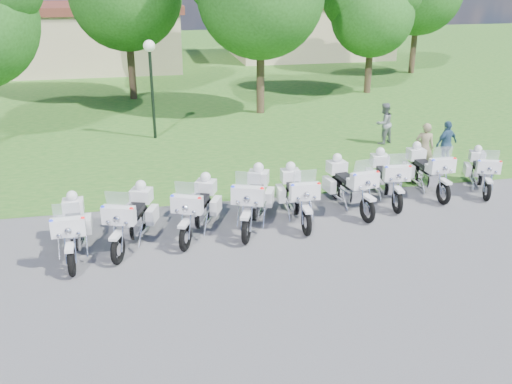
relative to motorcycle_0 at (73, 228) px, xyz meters
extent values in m
plane|color=#56575C|center=(3.62, -0.52, -0.67)|extent=(100.00, 100.00, 0.00)
cube|color=#24631F|center=(3.62, 26.48, -0.67)|extent=(100.00, 48.00, 0.01)
torus|color=black|center=(0.02, -1.00, -0.34)|extent=(0.15, 0.68, 0.68)
torus|color=black|center=(-0.02, 0.72, -0.34)|extent=(0.15, 0.68, 0.68)
cube|color=white|center=(0.03, -1.02, 0.01)|extent=(0.19, 0.45, 0.07)
cube|color=white|center=(0.02, -0.77, 0.39)|extent=(0.73, 0.26, 0.40)
cube|color=silver|center=(0.02, -0.71, 0.74)|extent=(0.57, 0.14, 0.38)
sphere|color=red|center=(0.34, -0.82, 0.58)|extent=(0.09, 0.09, 0.09)
sphere|color=#1426E5|center=(-0.30, -0.84, 0.58)|extent=(0.09, 0.09, 0.09)
cube|color=silver|center=(0.00, -0.12, -0.22)|extent=(0.36, 0.57, 0.34)
cube|color=white|center=(0.01, -0.36, 0.13)|extent=(0.34, 0.53, 0.22)
cube|color=black|center=(0.00, 0.18, 0.11)|extent=(0.36, 0.63, 0.12)
cube|color=white|center=(0.29, 0.57, -0.17)|extent=(0.19, 0.53, 0.36)
cube|color=white|center=(-0.32, 0.56, -0.17)|extent=(0.19, 0.53, 0.36)
cube|color=white|center=(-0.02, 0.75, 0.26)|extent=(0.49, 0.42, 0.32)
sphere|color=white|center=(-0.02, 0.75, 0.52)|extent=(0.26, 0.26, 0.26)
torus|color=black|center=(1.00, -0.65, -0.33)|extent=(0.36, 0.70, 0.70)
torus|color=black|center=(1.60, 1.02, -0.33)|extent=(0.36, 0.70, 0.70)
cube|color=white|center=(1.00, -0.67, 0.03)|extent=(0.33, 0.49, 0.07)
cube|color=white|center=(1.08, -0.42, 0.42)|extent=(0.79, 0.49, 0.42)
cube|color=silver|center=(1.11, -0.36, 0.78)|extent=(0.59, 0.31, 0.39)
sphere|color=red|center=(1.38, -0.59, 0.61)|extent=(0.09, 0.09, 0.09)
sphere|color=#1426E5|center=(0.75, -0.37, 0.61)|extent=(0.09, 0.09, 0.09)
cube|color=silver|center=(1.31, 0.20, -0.21)|extent=(0.53, 0.67, 0.35)
cube|color=white|center=(1.23, -0.03, 0.16)|extent=(0.50, 0.62, 0.23)
cube|color=black|center=(1.41, 0.50, 0.14)|extent=(0.55, 0.73, 0.12)
cube|color=white|center=(1.84, 0.76, -0.15)|extent=(0.36, 0.57, 0.37)
cube|color=white|center=(1.25, 0.97, -0.15)|extent=(0.36, 0.57, 0.37)
cube|color=white|center=(1.61, 1.04, 0.28)|extent=(0.61, 0.56, 0.33)
sphere|color=white|center=(1.61, 1.04, 0.55)|extent=(0.27, 0.27, 0.27)
torus|color=black|center=(2.56, -0.32, -0.33)|extent=(0.40, 0.69, 0.69)
torus|color=black|center=(3.26, 1.29, -0.33)|extent=(0.40, 0.69, 0.69)
cube|color=white|center=(2.55, -0.34, 0.03)|extent=(0.35, 0.49, 0.07)
cube|color=white|center=(2.65, -0.10, 0.41)|extent=(0.78, 0.53, 0.41)
cube|color=silver|center=(2.68, -0.04, 0.78)|extent=(0.58, 0.35, 0.39)
sphere|color=red|center=(2.93, -0.29, 0.61)|extent=(0.09, 0.09, 0.09)
sphere|color=#1426E5|center=(2.32, -0.02, 0.61)|extent=(0.09, 0.09, 0.09)
cube|color=silver|center=(2.92, 0.51, -0.21)|extent=(0.55, 0.67, 0.35)
cube|color=white|center=(2.82, 0.28, 0.15)|extent=(0.52, 0.63, 0.23)
cube|color=black|center=(3.04, 0.79, 0.13)|extent=(0.58, 0.73, 0.12)
cube|color=white|center=(3.48, 1.03, -0.16)|extent=(0.39, 0.57, 0.37)
cube|color=white|center=(2.92, 1.28, -0.16)|extent=(0.39, 0.57, 0.37)
cube|color=white|center=(3.27, 1.32, 0.28)|extent=(0.62, 0.58, 0.33)
sphere|color=white|center=(3.27, 1.32, 0.55)|extent=(0.27, 0.27, 0.27)
torus|color=black|center=(4.04, -0.24, -0.31)|extent=(0.40, 0.74, 0.74)
torus|color=black|center=(4.72, 1.50, -0.31)|extent=(0.40, 0.74, 0.74)
cube|color=white|center=(4.03, -0.27, 0.08)|extent=(0.36, 0.52, 0.08)
cube|color=white|center=(4.13, -0.01, 0.49)|extent=(0.84, 0.53, 0.44)
cube|color=silver|center=(4.16, 0.05, 0.87)|extent=(0.62, 0.35, 0.41)
sphere|color=red|center=(4.44, -0.20, 0.69)|extent=(0.10, 0.10, 0.10)
sphere|color=#1426E5|center=(3.78, 0.06, 0.69)|extent=(0.10, 0.10, 0.10)
cube|color=silver|center=(4.39, 0.65, -0.18)|extent=(0.57, 0.71, 0.38)
cube|color=white|center=(4.29, 0.40, 0.21)|extent=(0.54, 0.66, 0.24)
cube|color=black|center=(4.51, 0.96, 0.19)|extent=(0.60, 0.77, 0.13)
cube|color=white|center=(4.97, 1.23, -0.12)|extent=(0.39, 0.61, 0.40)
cube|color=white|center=(4.35, 1.47, -0.12)|extent=(0.39, 0.61, 0.40)
cube|color=white|center=(4.73, 1.54, 0.34)|extent=(0.65, 0.60, 0.35)
sphere|color=white|center=(4.73, 1.54, 0.63)|extent=(0.29, 0.29, 0.29)
torus|color=black|center=(5.60, -0.11, -0.33)|extent=(0.16, 0.70, 0.69)
torus|color=black|center=(5.66, 1.65, -0.33)|extent=(0.16, 0.70, 0.69)
cube|color=white|center=(5.60, -0.13, 0.03)|extent=(0.20, 0.46, 0.07)
cube|color=white|center=(5.61, 0.13, 0.41)|extent=(0.75, 0.27, 0.41)
cube|color=silver|center=(5.61, 0.19, 0.78)|extent=(0.58, 0.14, 0.39)
sphere|color=red|center=(5.94, 0.06, 0.61)|extent=(0.09, 0.09, 0.09)
sphere|color=#1426E5|center=(5.28, 0.08, 0.61)|extent=(0.09, 0.09, 0.09)
cube|color=silver|center=(5.63, 0.79, -0.21)|extent=(0.37, 0.59, 0.35)
cube|color=white|center=(5.62, 0.54, 0.16)|extent=(0.35, 0.55, 0.23)
cube|color=black|center=(5.64, 1.10, 0.13)|extent=(0.37, 0.65, 0.12)
cube|color=white|center=(5.96, 1.48, -0.16)|extent=(0.20, 0.54, 0.37)
cube|color=white|center=(5.34, 1.50, -0.16)|extent=(0.20, 0.54, 0.37)
cube|color=white|center=(5.66, 1.68, 0.28)|extent=(0.51, 0.43, 0.33)
sphere|color=white|center=(5.66, 1.68, 0.55)|extent=(0.27, 0.27, 0.27)
torus|color=black|center=(7.39, 0.31, -0.33)|extent=(0.23, 0.71, 0.70)
torus|color=black|center=(7.15, 2.07, -0.33)|extent=(0.23, 0.71, 0.70)
cube|color=white|center=(7.40, 0.29, 0.04)|extent=(0.25, 0.48, 0.07)
cube|color=white|center=(7.36, 0.55, 0.42)|extent=(0.78, 0.35, 0.42)
cube|color=silver|center=(7.35, 0.61, 0.79)|extent=(0.60, 0.21, 0.39)
sphere|color=red|center=(7.70, 0.53, 0.62)|extent=(0.09, 0.09, 0.09)
sphere|color=#1426E5|center=(7.04, 0.44, 0.62)|extent=(0.09, 0.09, 0.09)
cube|color=silver|center=(7.27, 1.21, -0.20)|extent=(0.43, 0.63, 0.35)
cube|color=white|center=(7.30, 0.96, 0.16)|extent=(0.41, 0.58, 0.23)
cube|color=black|center=(7.23, 1.52, 0.14)|extent=(0.44, 0.69, 0.13)
cube|color=white|center=(7.48, 1.95, -0.15)|extent=(0.26, 0.56, 0.38)
cube|color=white|center=(6.86, 1.87, -0.15)|extent=(0.26, 0.56, 0.38)
cube|color=white|center=(7.15, 2.10, 0.29)|extent=(0.55, 0.48, 0.33)
sphere|color=white|center=(7.15, 2.10, 0.56)|extent=(0.27, 0.27, 0.27)
torus|color=black|center=(8.43, 0.71, -0.34)|extent=(0.21, 0.70, 0.68)
torus|color=black|center=(8.62, 2.44, -0.34)|extent=(0.21, 0.70, 0.68)
cube|color=white|center=(8.43, 0.69, 0.02)|extent=(0.23, 0.47, 0.07)
cube|color=white|center=(8.46, 0.94, 0.40)|extent=(0.76, 0.32, 0.41)
cube|color=silver|center=(8.46, 1.00, 0.76)|extent=(0.58, 0.19, 0.38)
sphere|color=red|center=(8.77, 0.84, 0.59)|extent=(0.09, 0.09, 0.09)
sphere|color=#1426E5|center=(8.12, 0.92, 0.59)|extent=(0.09, 0.09, 0.09)
cube|color=silver|center=(8.53, 1.59, -0.21)|extent=(0.41, 0.61, 0.35)
cube|color=white|center=(8.50, 1.35, 0.14)|extent=(0.38, 0.56, 0.22)
cube|color=black|center=(8.56, 1.90, 0.12)|extent=(0.41, 0.67, 0.12)
cube|color=white|center=(8.91, 2.25, -0.16)|extent=(0.24, 0.55, 0.37)
cube|color=white|center=(8.30, 2.32, -0.16)|extent=(0.24, 0.55, 0.37)
cube|color=white|center=(8.62, 2.47, 0.27)|extent=(0.53, 0.46, 0.33)
sphere|color=white|center=(8.62, 2.47, 0.53)|extent=(0.27, 0.27, 0.27)
torus|color=black|center=(9.98, 1.03, -0.34)|extent=(0.14, 0.69, 0.69)
torus|color=black|center=(9.96, 2.77, -0.34)|extent=(0.14, 0.69, 0.69)
cube|color=white|center=(9.98, 1.01, 0.02)|extent=(0.19, 0.45, 0.07)
cube|color=white|center=(9.98, 1.27, 0.40)|extent=(0.74, 0.25, 0.41)
cube|color=silver|center=(9.98, 1.33, 0.76)|extent=(0.57, 0.13, 0.38)
sphere|color=red|center=(10.31, 1.21, 0.60)|extent=(0.09, 0.09, 0.09)
sphere|color=#1426E5|center=(9.65, 1.20, 0.60)|extent=(0.09, 0.09, 0.09)
cube|color=silver|center=(9.97, 1.92, -0.21)|extent=(0.35, 0.58, 0.35)
cube|color=white|center=(9.98, 1.68, 0.15)|extent=(0.33, 0.54, 0.23)
cube|color=black|center=(9.97, 2.23, 0.12)|extent=(0.36, 0.64, 0.12)
cube|color=white|center=(10.27, 2.62, -0.16)|extent=(0.19, 0.53, 0.37)
cube|color=white|center=(9.66, 2.62, -0.16)|extent=(0.19, 0.53, 0.37)
cube|color=white|center=(9.96, 2.80, 0.27)|extent=(0.50, 0.42, 0.33)
sphere|color=white|center=(9.96, 2.80, 0.53)|extent=(0.27, 0.27, 0.27)
torus|color=black|center=(11.34, 1.00, -0.37)|extent=(0.32, 0.62, 0.61)
torus|color=black|center=(11.86, 2.47, -0.37)|extent=(0.32, 0.62, 0.61)
cube|color=white|center=(11.34, 0.99, -0.05)|extent=(0.29, 0.43, 0.06)
cube|color=white|center=(11.41, 1.20, 0.29)|extent=(0.69, 0.43, 0.37)
cube|color=silver|center=(11.43, 1.25, 0.61)|extent=(0.52, 0.27, 0.34)
sphere|color=red|center=(11.67, 1.05, 0.46)|extent=(0.08, 0.08, 0.08)
sphere|color=#1426E5|center=(11.12, 1.25, 0.46)|extent=(0.08, 0.08, 0.08)
cube|color=silver|center=(11.61, 1.75, -0.26)|extent=(0.46, 0.59, 0.31)
cube|color=white|center=(11.54, 1.55, 0.06)|extent=(0.43, 0.55, 0.20)
cube|color=black|center=(11.70, 2.01, 0.04)|extent=(0.48, 0.64, 0.11)
cube|color=white|center=(12.07, 2.25, -0.22)|extent=(0.31, 0.50, 0.33)
cube|color=white|center=(11.56, 2.43, -0.22)|extent=(0.31, 0.50, 0.33)
cube|color=white|center=(11.87, 2.50, 0.17)|extent=(0.54, 0.49, 0.29)
sphere|color=white|center=(11.87, 2.50, 0.41)|extent=(0.24, 0.24, 0.24)
cylinder|color=black|center=(2.28, 9.53, 1.03)|extent=(0.12, 0.12, 3.41)
sphere|color=white|center=(2.28, 9.53, 2.89)|extent=(0.44, 0.44, 0.44)
cylinder|color=#38281C|center=(1.53, 17.10, 1.20)|extent=(0.36, 0.36, 3.75)
cylinder|color=#38281C|center=(7.24, 12.78, 1.24)|extent=(0.36, 0.36, 3.82)
cylinder|color=#38281C|center=(13.84, 16.07, 0.79)|extent=(0.36, 0.36, 2.93)
sphere|color=#1D4C15|center=(13.84, 16.07, 3.32)|extent=(4.26, 4.26, 4.26)
cylinder|color=#38281C|center=(18.94, 21.23, 1.15)|extent=(0.36, 0.36, 3.64)
cube|color=#C5B08E|center=(-2.38, 27.48, 1.13)|extent=(14.00, 8.00, 3.60)
cube|color=brown|center=(-2.38, 27.48, 3.18)|extent=(14.56, 8.32, 0.50)
cube|color=#C5B08E|center=(14.62, 29.48, 1.13)|extent=(11.00, 7.00, 3.60)
cube|color=brown|center=(14.62, 29.48, 3.18)|extent=(11.44, 7.28, 0.50)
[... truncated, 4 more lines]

